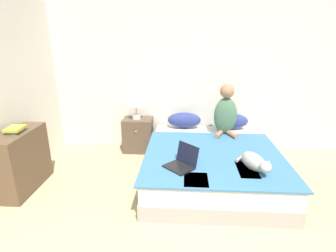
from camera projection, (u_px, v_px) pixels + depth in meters
wall_back at (199, 73)px, 4.22m from camera, size 5.77×0.05×2.55m
bed at (211, 163)px, 3.53m from camera, size 1.73×2.01×0.42m
pillow_near at (184, 120)px, 4.26m from camera, size 0.54×0.25×0.24m
pillow_far at (231, 121)px, 4.22m from camera, size 0.54×0.25×0.24m
person_sitting at (226, 112)px, 3.90m from camera, size 0.35×0.35×0.76m
cat_tabby at (255, 162)px, 2.88m from camera, size 0.32×0.57×0.20m
laptop_open at (182, 162)px, 2.96m from camera, size 0.42×0.42×0.25m
nightstand at (138, 135)px, 4.36m from camera, size 0.48×0.38×0.56m
table_lamp at (136, 102)px, 4.18m from camera, size 0.26×0.26×0.41m
bookshelf at (22, 161)px, 3.22m from camera, size 0.30×0.79×0.76m
book_stack_top at (15, 129)px, 3.08m from camera, size 0.19×0.23×0.06m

